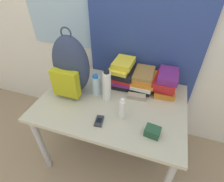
{
  "coord_description": "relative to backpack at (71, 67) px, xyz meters",
  "views": [
    {
      "loc": [
        0.34,
        -0.61,
        1.65
      ],
      "look_at": [
        0.0,
        0.41,
        0.8
      ],
      "focal_mm": 28.0,
      "sensor_mm": 36.0,
      "label": 1
    }
  ],
  "objects": [
    {
      "name": "sunglasses_case",
      "position": [
        0.54,
        0.07,
        -0.22
      ],
      "size": [
        0.15,
        0.07,
        0.04
      ],
      "color": "gray",
      "rests_on": "desk"
    },
    {
      "name": "book_stack_left",
      "position": [
        0.37,
        0.23,
        -0.12
      ],
      "size": [
        0.23,
        0.29,
        0.24
      ],
      "color": "black",
      "rests_on": "desk"
    },
    {
      "name": "wall_back",
      "position": [
        0.35,
        0.47,
        0.31
      ],
      "size": [
        6.0,
        0.06,
        2.5
      ],
      "color": "silver",
      "rests_on": "ground_plane"
    },
    {
      "name": "desk",
      "position": [
        0.36,
        -0.03,
        -0.32
      ],
      "size": [
        1.17,
        0.82,
        0.7
      ],
      "color": "#B7B299",
      "rests_on": "ground_plane"
    },
    {
      "name": "sports_bottle",
      "position": [
        0.31,
        -0.01,
        -0.11
      ],
      "size": [
        0.07,
        0.07,
        0.27
      ],
      "color": "white",
      "rests_on": "desk"
    },
    {
      "name": "water_bottle",
      "position": [
        0.2,
        0.03,
        -0.15
      ],
      "size": [
        0.07,
        0.07,
        0.18
      ],
      "color": "silver",
      "rests_on": "desk"
    },
    {
      "name": "book_stack_right",
      "position": [
        0.75,
        0.23,
        -0.14
      ],
      "size": [
        0.21,
        0.29,
        0.19
      ],
      "color": "orange",
      "rests_on": "desk"
    },
    {
      "name": "book_stack_center",
      "position": [
        0.56,
        0.23,
        -0.16
      ],
      "size": [
        0.23,
        0.28,
        0.17
      ],
      "color": "black",
      "rests_on": "desk"
    },
    {
      "name": "camera_pouch",
      "position": [
        0.72,
        -0.26,
        -0.21
      ],
      "size": [
        0.11,
        0.09,
        0.06
      ],
      "color": "#234C33",
      "rests_on": "desk"
    },
    {
      "name": "cell_phone",
      "position": [
        0.34,
        -0.27,
        -0.23
      ],
      "size": [
        0.07,
        0.11,
        0.02
      ],
      "color": "#2D2D33",
      "rests_on": "desk"
    },
    {
      "name": "curtain_blue",
      "position": [
        0.5,
        0.42,
        0.31
      ],
      "size": [
        1.0,
        0.04,
        2.5
      ],
      "color": "navy",
      "rests_on": "ground_plane"
    },
    {
      "name": "backpack",
      "position": [
        0.0,
        0.0,
        0.0
      ],
      "size": [
        0.31,
        0.25,
        0.55
      ],
      "color": "#2D3851",
      "rests_on": "desk"
    },
    {
      "name": "sunscreen_bottle",
      "position": [
        0.48,
        -0.18,
        -0.15
      ],
      "size": [
        0.04,
        0.04,
        0.18
      ],
      "color": "white",
      "rests_on": "desk"
    }
  ]
}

